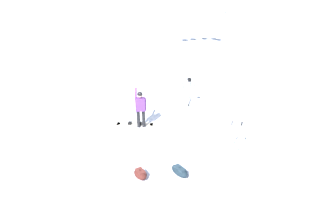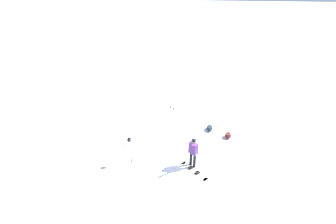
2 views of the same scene
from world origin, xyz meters
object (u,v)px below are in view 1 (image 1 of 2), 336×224
gear_bag_small (140,174)px  snowboard (135,124)px  camera_tripod (189,87)px  ski_poles (236,133)px  gear_bag_large (180,171)px  snowboarder (140,106)px

gear_bag_small → snowboard: bearing=-115.3°
camera_tripod → ski_poles: 4.25m
gear_bag_small → ski_poles: bearing=168.9°
gear_bag_large → gear_bag_small: size_ratio=1.24×
snowboarder → camera_tripod: size_ratio=1.09×
snowboarder → camera_tripod: 3.01m
snowboarder → ski_poles: snowboarder is taller
gear_bag_small → gear_bag_large: bearing=152.1°
gear_bag_large → ski_poles: ski_poles is taller
snowboard → gear_bag_large: (0.44, 3.83, 0.13)m
snowboarder → camera_tripod: snowboarder is taller
camera_tripod → gear_bag_large: bearing=48.4°
snowboarder → snowboard: snowboarder is taller
gear_bag_large → gear_bag_small: gear_bag_small is taller
gear_bag_large → ski_poles: size_ratio=0.56×
snowboarder → ski_poles: 4.00m
snowboarder → ski_poles: (-1.79, 3.58, -0.15)m
snowboard → camera_tripod: (-3.10, -0.16, 1.03)m
snowboarder → snowboard: (0.13, -0.34, -0.94)m
camera_tripod → ski_poles: bearing=74.0°
gear_bag_small → ski_poles: size_ratio=0.45×
snowboard → ski_poles: (-1.92, 3.92, 0.79)m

